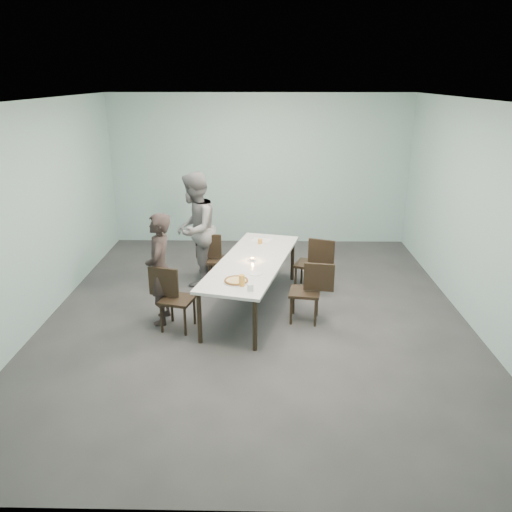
{
  "coord_description": "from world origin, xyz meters",
  "views": [
    {
      "loc": [
        0.13,
        -6.56,
        3.28
      ],
      "look_at": [
        0.0,
        -0.23,
        1.0
      ],
      "focal_mm": 35.0,
      "sensor_mm": 36.0,
      "label": 1
    }
  ],
  "objects_px": {
    "diner_near": "(160,269)",
    "beer_glass": "(242,281)",
    "side_plate": "(255,274)",
    "diner_far": "(195,229)",
    "chair_far_left": "(216,256)",
    "water_tumbler": "(250,287)",
    "table": "(252,264)",
    "tealight": "(252,260)",
    "amber_tumbler": "(260,241)",
    "chair_far_right": "(314,261)",
    "pizza": "(236,281)",
    "chair_near_left": "(172,294)",
    "chair_near_right": "(311,288)"
  },
  "relations": [
    {
      "from": "diner_near",
      "to": "beer_glass",
      "type": "relative_size",
      "value": 10.51
    },
    {
      "from": "side_plate",
      "to": "beer_glass",
      "type": "xyz_separation_m",
      "value": [
        -0.16,
        -0.42,
        0.07
      ]
    },
    {
      "from": "diner_far",
      "to": "chair_far_left",
      "type": "bearing_deg",
      "value": 84.02
    },
    {
      "from": "beer_glass",
      "to": "water_tumbler",
      "type": "relative_size",
      "value": 1.67
    },
    {
      "from": "table",
      "to": "water_tumbler",
      "type": "distance_m",
      "value": 1.11
    },
    {
      "from": "tealight",
      "to": "amber_tumbler",
      "type": "height_order",
      "value": "amber_tumbler"
    },
    {
      "from": "amber_tumbler",
      "to": "table",
      "type": "bearing_deg",
      "value": -97.86
    },
    {
      "from": "chair_far_right",
      "to": "tealight",
      "type": "distance_m",
      "value": 1.23
    },
    {
      "from": "beer_glass",
      "to": "water_tumbler",
      "type": "distance_m",
      "value": 0.19
    },
    {
      "from": "chair_far_left",
      "to": "beer_glass",
      "type": "xyz_separation_m",
      "value": [
        0.52,
        -1.82,
        0.32
      ]
    },
    {
      "from": "table",
      "to": "diner_near",
      "type": "relative_size",
      "value": 1.74
    },
    {
      "from": "beer_glass",
      "to": "side_plate",
      "type": "bearing_deg",
      "value": 68.97
    },
    {
      "from": "chair_far_right",
      "to": "tealight",
      "type": "height_order",
      "value": "chair_far_right"
    },
    {
      "from": "amber_tumbler",
      "to": "pizza",
      "type": "bearing_deg",
      "value": -100.4
    },
    {
      "from": "chair_far_right",
      "to": "amber_tumbler",
      "type": "height_order",
      "value": "chair_far_right"
    },
    {
      "from": "chair_far_left",
      "to": "beer_glass",
      "type": "bearing_deg",
      "value": -73.78
    },
    {
      "from": "diner_near",
      "to": "table",
      "type": "bearing_deg",
      "value": 108.68
    },
    {
      "from": "chair_far_right",
      "to": "pizza",
      "type": "xyz_separation_m",
      "value": [
        -1.16,
        -1.5,
        0.27
      ]
    },
    {
      "from": "chair_far_right",
      "to": "pizza",
      "type": "distance_m",
      "value": 1.92
    },
    {
      "from": "chair_near_left",
      "to": "diner_far",
      "type": "distance_m",
      "value": 1.69
    },
    {
      "from": "chair_far_left",
      "to": "side_plate",
      "type": "distance_m",
      "value": 1.58
    },
    {
      "from": "beer_glass",
      "to": "chair_near_left",
      "type": "bearing_deg",
      "value": 164.14
    },
    {
      "from": "chair_far_right",
      "to": "diner_near",
      "type": "xyz_separation_m",
      "value": [
        -2.24,
        -1.15,
        0.29
      ]
    },
    {
      "from": "diner_near",
      "to": "diner_far",
      "type": "bearing_deg",
      "value": 166.02
    },
    {
      "from": "side_plate",
      "to": "water_tumbler",
      "type": "xyz_separation_m",
      "value": [
        -0.05,
        -0.57,
        0.04
      ]
    },
    {
      "from": "pizza",
      "to": "amber_tumbler",
      "type": "height_order",
      "value": "amber_tumbler"
    },
    {
      "from": "chair_near_right",
      "to": "pizza",
      "type": "xyz_separation_m",
      "value": [
        -1.02,
        -0.4,
        0.27
      ]
    },
    {
      "from": "diner_near",
      "to": "amber_tumbler",
      "type": "xyz_separation_m",
      "value": [
        1.37,
        1.25,
        0.0
      ]
    },
    {
      "from": "diner_far",
      "to": "beer_glass",
      "type": "distance_m",
      "value": 2.1
    },
    {
      "from": "chair_near_left",
      "to": "chair_near_right",
      "type": "height_order",
      "value": "same"
    },
    {
      "from": "beer_glass",
      "to": "tealight",
      "type": "distance_m",
      "value": 0.94
    },
    {
      "from": "chair_near_left",
      "to": "chair_far_left",
      "type": "distance_m",
      "value": 1.6
    },
    {
      "from": "chair_far_right",
      "to": "side_plate",
      "type": "relative_size",
      "value": 4.83
    },
    {
      "from": "pizza",
      "to": "tealight",
      "type": "xyz_separation_m",
      "value": [
        0.19,
        0.8,
        0.0
      ]
    },
    {
      "from": "beer_glass",
      "to": "tealight",
      "type": "height_order",
      "value": "beer_glass"
    },
    {
      "from": "side_plate",
      "to": "amber_tumbler",
      "type": "height_order",
      "value": "amber_tumbler"
    },
    {
      "from": "side_plate",
      "to": "amber_tumbler",
      "type": "distance_m",
      "value": 1.3
    },
    {
      "from": "chair_far_left",
      "to": "chair_near_right",
      "type": "xyz_separation_m",
      "value": [
        1.46,
        -1.29,
        0.0
      ]
    },
    {
      "from": "chair_far_left",
      "to": "diner_near",
      "type": "height_order",
      "value": "diner_near"
    },
    {
      "from": "table",
      "to": "chair_far_right",
      "type": "distance_m",
      "value": 1.2
    },
    {
      "from": "water_tumbler",
      "to": "amber_tumbler",
      "type": "relative_size",
      "value": 1.12
    },
    {
      "from": "table",
      "to": "amber_tumbler",
      "type": "xyz_separation_m",
      "value": [
        0.11,
        0.76,
        0.1
      ]
    },
    {
      "from": "chair_near_right",
      "to": "beer_glass",
      "type": "xyz_separation_m",
      "value": [
        -0.93,
        -0.53,
        0.32
      ]
    },
    {
      "from": "water_tumbler",
      "to": "tealight",
      "type": "height_order",
      "value": "water_tumbler"
    },
    {
      "from": "amber_tumbler",
      "to": "tealight",
      "type": "bearing_deg",
      "value": -97.28
    },
    {
      "from": "chair_near_right",
      "to": "chair_far_right",
      "type": "xyz_separation_m",
      "value": [
        0.15,
        1.1,
        0.0
      ]
    },
    {
      "from": "water_tumbler",
      "to": "tealight",
      "type": "bearing_deg",
      "value": 90.11
    },
    {
      "from": "diner_far",
      "to": "amber_tumbler",
      "type": "distance_m",
      "value": 1.1
    },
    {
      "from": "chair_near_left",
      "to": "pizza",
      "type": "relative_size",
      "value": 2.56
    },
    {
      "from": "diner_near",
      "to": "water_tumbler",
      "type": "distance_m",
      "value": 1.41
    }
  ]
}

